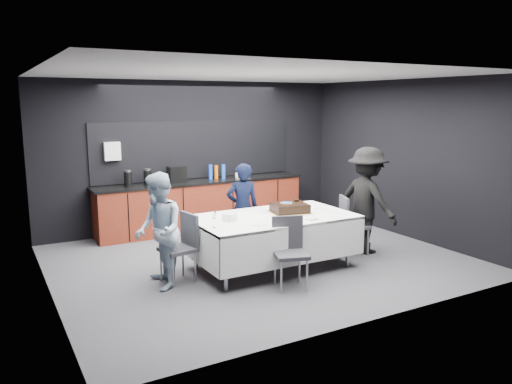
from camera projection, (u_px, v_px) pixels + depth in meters
ground at (259, 260)px, 7.71m from camera, size 6.00×6.00×0.00m
room_shell at (259, 139)px, 7.37m from camera, size 6.04×5.04×2.82m
kitchenette at (201, 201)px, 9.51m from camera, size 4.10×0.64×2.05m
party_table at (273, 225)px, 7.25m from camera, size 2.32×1.32×0.78m
cake_assembly at (290, 208)px, 7.42m from camera, size 0.62×0.54×0.17m
plate_stack at (230, 217)px, 6.94m from camera, size 0.21×0.21×0.10m
loose_plate_near at (260, 224)px, 6.71m from camera, size 0.22×0.22×0.01m
loose_plate_right_a at (318, 209)px, 7.68m from camera, size 0.18×0.18×0.01m
loose_plate_right_b at (334, 212)px, 7.44m from camera, size 0.19×0.19×0.01m
loose_plate_far at (263, 212)px, 7.47m from camera, size 0.19×0.19×0.01m
fork_pile at (312, 219)px, 6.97m from camera, size 0.19×0.14×0.03m
champagne_flute at (214, 216)px, 6.51m from camera, size 0.06×0.06×0.22m
chair_left at (183, 242)px, 6.73m from camera, size 0.48×0.48×0.92m
chair_right at (350, 220)px, 7.98m from camera, size 0.55×0.55×0.92m
chair_near at (289, 247)px, 6.54m from camera, size 0.53×0.53×0.92m
person_center at (243, 208)px, 7.97m from camera, size 0.59×0.46×1.45m
person_left at (159, 231)px, 6.45m from camera, size 0.66×0.80×1.52m
person_right at (367, 200)px, 7.98m from camera, size 0.78×1.18×1.71m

